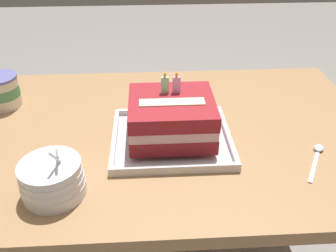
{
  "coord_description": "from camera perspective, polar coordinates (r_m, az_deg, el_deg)",
  "views": [
    {
      "loc": [
        -0.04,
        -0.85,
        1.27
      ],
      "look_at": [
        0.01,
        -0.03,
        0.73
      ],
      "focal_mm": 38.41,
      "sensor_mm": 36.0,
      "label": 1
    }
  ],
  "objects": [
    {
      "name": "foil_tray",
      "position": [
        0.98,
        0.55,
        -2.07
      ],
      "size": [
        0.32,
        0.28,
        0.02
      ],
      "color": "silver",
      "rests_on": "dining_table"
    },
    {
      "name": "birthday_cake",
      "position": [
        0.94,
        0.57,
        1.43
      ],
      "size": [
        0.22,
        0.2,
        0.16
      ],
      "color": "maroon",
      "rests_on": "foil_tray"
    },
    {
      "name": "dining_table",
      "position": [
        1.08,
        -0.49,
        -4.64
      ],
      "size": [
        1.22,
        0.78,
        0.7
      ],
      "color": "#9E754C",
      "rests_on": "ground_plane"
    },
    {
      "name": "bowl_stack",
      "position": [
        0.84,
        -17.9,
        -8.02
      ],
      "size": [
        0.14,
        0.14,
        0.14
      ],
      "color": "white",
      "rests_on": "dining_table"
    },
    {
      "name": "ice_cream_tub",
      "position": [
        1.23,
        -24.85,
        5.06
      ],
      "size": [
        0.11,
        0.11,
        0.1
      ],
      "color": "silver",
      "rests_on": "dining_table"
    },
    {
      "name": "serving_spoon_near_tray",
      "position": [
        1.01,
        22.64,
        -3.97
      ],
      "size": [
        0.1,
        0.15,
        0.01
      ],
      "color": "silver",
      "rests_on": "dining_table"
    }
  ]
}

